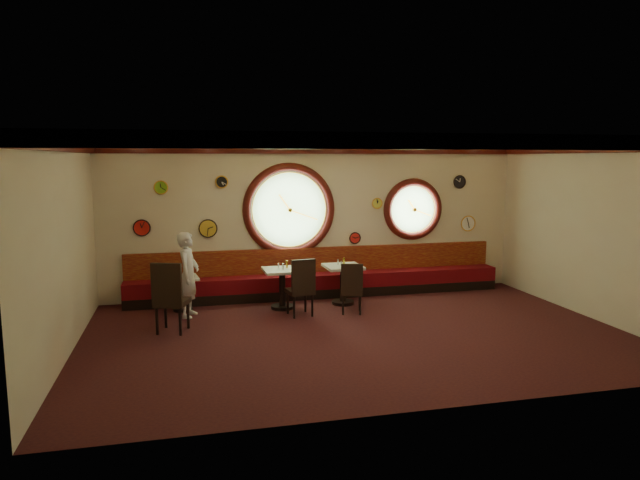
{
  "coord_description": "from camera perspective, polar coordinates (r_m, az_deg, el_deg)",
  "views": [
    {
      "loc": [
        -2.76,
        -8.86,
        2.92
      ],
      "look_at": [
        -0.45,
        0.8,
        1.5
      ],
      "focal_mm": 32.0,
      "sensor_mm": 36.0,
      "label": 1
    }
  ],
  "objects": [
    {
      "name": "condiment_a_salt",
      "position": [
        11.37,
        -13.84,
        -3.31
      ],
      "size": [
        0.03,
        0.03,
        0.09
      ],
      "primitive_type": "cylinder",
      "color": "silver",
      "rests_on": "table_a"
    },
    {
      "name": "porthole_left_ring",
      "position": [
        12.05,
        -3.07,
        3.04
      ],
      "size": [
        1.61,
        0.03,
        1.61
      ],
      "primitive_type": "torus",
      "rotation": [
        1.57,
        0.0,
        0.0
      ],
      "color": "gold",
      "rests_on": "wall_back"
    },
    {
      "name": "ceiling",
      "position": [
        9.28,
        3.91,
        9.85
      ],
      "size": [
        9.0,
        6.0,
        0.02
      ],
      "primitive_type": "cube",
      "color": "gold",
      "rests_on": "wall_back"
    },
    {
      "name": "condiment_b_pepper",
      "position": [
        11.09,
        -3.72,
        -2.65
      ],
      "size": [
        0.04,
        0.04,
        0.11
      ],
      "primitive_type": "cylinder",
      "color": "silver",
      "rests_on": "table_b"
    },
    {
      "name": "table_b",
      "position": [
        11.19,
        -3.8,
        -4.37
      ],
      "size": [
        0.73,
        0.73,
        0.79
      ],
      "color": "black",
      "rests_on": "floor"
    },
    {
      "name": "porthole_right_glass",
      "position": [
        12.9,
        9.24,
        3.05
      ],
      "size": [
        1.1,
        0.02,
        1.1
      ],
      "primitive_type": "cylinder",
      "rotation": [
        1.57,
        0.0,
        0.0
      ],
      "color": "#78A965",
      "rests_on": "wall_back"
    },
    {
      "name": "wall_clock_1",
      "position": [
        12.55,
        5.73,
        3.67
      ],
      "size": [
        0.22,
        0.03,
        0.22
      ],
      "primitive_type": "cylinder",
      "rotation": [
        1.57,
        0.0,
        0.0
      ],
      "color": "#D4D547",
      "rests_on": "wall_back"
    },
    {
      "name": "floor",
      "position": [
        9.73,
        3.73,
        -9.35
      ],
      "size": [
        9.0,
        6.0,
        0.0
      ],
      "primitive_type": "cube",
      "color": "black",
      "rests_on": "ground"
    },
    {
      "name": "chair_c",
      "position": [
        10.78,
        3.2,
        -4.52
      ],
      "size": [
        0.5,
        0.5,
        0.61
      ],
      "rotation": [
        0.0,
        0.0,
        -0.27
      ],
      "color": "black",
      "rests_on": "floor"
    },
    {
      "name": "condiment_a_pepper",
      "position": [
        11.25,
        -13.81,
        -3.4
      ],
      "size": [
        0.04,
        0.04,
        0.1
      ],
      "primitive_type": "cylinder",
      "color": "silver",
      "rests_on": "table_a"
    },
    {
      "name": "waiter",
      "position": [
        10.85,
        -13.03,
        -3.38
      ],
      "size": [
        0.54,
        0.67,
        1.59
      ],
      "primitive_type": "imported",
      "rotation": [
        0.0,
        0.0,
        1.26
      ],
      "color": "white",
      "rests_on": "floor"
    },
    {
      "name": "wall_back",
      "position": [
        12.25,
        -0.34,
        1.95
      ],
      "size": [
        9.0,
        0.02,
        3.2
      ],
      "primitive_type": "cube",
      "color": "beige",
      "rests_on": "floor"
    },
    {
      "name": "wall_right",
      "position": [
        11.53,
        25.71,
        0.75
      ],
      "size": [
        0.02,
        6.0,
        3.2
      ],
      "primitive_type": "cube",
      "color": "beige",
      "rests_on": "floor"
    },
    {
      "name": "wall_clock_4",
      "position": [
        13.29,
        13.76,
        5.67
      ],
      "size": [
        0.28,
        0.03,
        0.28
      ],
      "primitive_type": "cylinder",
      "rotation": [
        1.57,
        0.0,
        0.0
      ],
      "color": "black",
      "rests_on": "wall_back"
    },
    {
      "name": "wall_clock_5",
      "position": [
        11.84,
        -15.62,
        5.08
      ],
      "size": [
        0.26,
        0.03,
        0.26
      ],
      "primitive_type": "cylinder",
      "rotation": [
        1.57,
        0.0,
        0.0
      ],
      "color": "#6FB424",
      "rests_on": "wall_back"
    },
    {
      "name": "banquette_seat",
      "position": [
        12.18,
        -0.04,
        -4.04
      ],
      "size": [
        8.0,
        0.55,
        0.3
      ],
      "primitive_type": "cube",
      "color": "#54070F",
      "rests_on": "banquette_base"
    },
    {
      "name": "molding_left",
      "position": [
        9.02,
        -24.54,
        8.62
      ],
      "size": [
        0.1,
        6.0,
        0.18
      ],
      "primitive_type": "cube",
      "color": "#3D0D0B",
      "rests_on": "wall_back"
    },
    {
      "name": "condiment_c_salt",
      "position": [
        11.54,
        1.81,
        -2.2
      ],
      "size": [
        0.04,
        0.04,
        0.11
      ],
      "primitive_type": "cylinder",
      "color": "silver",
      "rests_on": "table_c"
    },
    {
      "name": "condiment_c_pepper",
      "position": [
        11.45,
        2.13,
        -2.33
      ],
      "size": [
        0.03,
        0.03,
        0.09
      ],
      "primitive_type": "cylinder",
      "color": "silver",
      "rests_on": "table_c"
    },
    {
      "name": "condiment_a_bottle",
      "position": [
        11.39,
        -13.12,
        -3.12
      ],
      "size": [
        0.05,
        0.05,
        0.15
      ],
      "primitive_type": "cylinder",
      "color": "gold",
      "rests_on": "table_a"
    },
    {
      "name": "wall_clock_6",
      "position": [
        11.85,
        -9.81,
        5.75
      ],
      "size": [
        0.24,
        0.03,
        0.24
      ],
      "primitive_type": "cylinder",
      "rotation": [
        1.57,
        0.0,
        0.0
      ],
      "color": "black",
      "rests_on": "wall_back"
    },
    {
      "name": "wall_left",
      "position": [
        9.12,
        -24.29,
        -0.91
      ],
      "size": [
        0.02,
        6.0,
        3.2
      ],
      "primitive_type": "cube",
      "color": "beige",
      "rests_on": "floor"
    },
    {
      "name": "wall_clock_0",
      "position": [
        12.48,
        3.51,
        0.2
      ],
      "size": [
        0.24,
        0.03,
        0.24
      ],
      "primitive_type": "cylinder",
      "rotation": [
        1.57,
        0.0,
        0.0
      ],
      "color": "red",
      "rests_on": "wall_back"
    },
    {
      "name": "porthole_right_ring",
      "position": [
        12.86,
        9.32,
        3.04
      ],
      "size": [
        1.09,
        0.03,
        1.09
      ],
      "primitive_type": "torus",
      "rotation": [
        1.57,
        0.0,
        0.0
      ],
      "color": "gold",
      "rests_on": "wall_back"
    },
    {
      "name": "molding_right",
      "position": [
        11.42,
        25.99,
        8.28
      ],
      "size": [
        0.1,
        6.0,
        0.18
      ],
      "primitive_type": "cube",
      "color": "#3D0D0B",
      "rests_on": "wall_back"
    },
    {
      "name": "wall_clock_3",
      "position": [
        13.48,
        14.57,
        1.62
      ],
      "size": [
        0.34,
        0.03,
        0.34
      ],
      "primitive_type": "cylinder",
      "rotation": [
        1.57,
        0.0,
        0.0
      ],
      "color": "white",
      "rests_on": "wall_back"
    },
    {
      "name": "condiment_b_salt",
      "position": [
        11.22,
        -4.18,
        -2.57
      ],
      "size": [
        0.03,
        0.03,
        0.1
      ],
      "primitive_type": "cylinder",
      "color": "silver",
      "rests_on": "table_b"
    },
    {
      "name": "chair_b",
      "position": [
        10.59,
        -1.85,
        -4.38
      ],
      "size": [
        0.52,
        0.52,
        0.68
      ],
      "rotation": [
        0.0,
        0.0,
        0.16
      ],
      "color": "black",
      "rests_on": "floor"
    },
    {
      "name": "condiment_c_bottle",
      "position": [
        11.56,
        2.4,
        -2.1
      ],
      "size": [
        0.05,
        0.05,
        0.15
      ],
      "primitive_type": "cylinder",
      "color": "gold",
      "rests_on": "table_c"
    },
    {
      "name": "table_c",
      "position": [
        11.53,
        2.32,
        -3.98
      ],
      "size": [
        0.74,
        0.74,
        0.79
      ],
      "color": "black",
      "rests_on": "floor"
    },
    {
      "name": "porthole_left_frame",
      "position": [
        12.08,
        -3.1,
        3.05
      ],
      "size": [
        1.98,
        0.18,
        1.98
      ],
      "primitive_type": "torus",
      "rotation": [
        1.57,
        0.0,
        0.0
      ],
      "color": "#3D0D0B",
      "rests_on": "wall_back"
    },
    {
      "name": "chair_a",
      "position": [
        9.88,
        -14.82,
        -5.14
      ],
      "size": [
        0.65,
        0.65,
        0.76
      ],
      "rotation": [
        0.0,
        0.0,
        -0.33
      ],
      "color": "black",
      "rests_on": "floor"
    },
    {
      "name": "wall_clock_7",
      "position": [
        11.91,
        -11.14,
        1.14
      ],
      "size": [
        0.36,
        0.03,
        0.36
      ],
      "primitive_type": "cylinder",
      "rotation": [
        1.57,
        0.0,
        0.0
      ],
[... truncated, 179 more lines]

